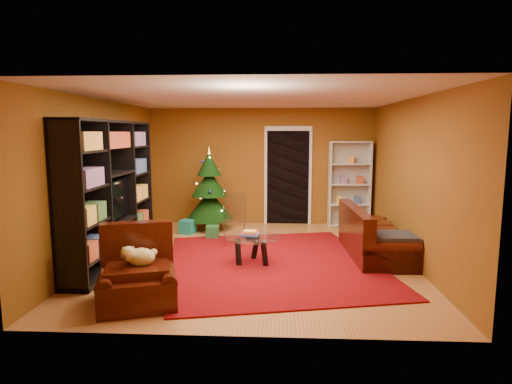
{
  "coord_description": "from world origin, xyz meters",
  "views": [
    {
      "loc": [
        0.37,
        -6.85,
        2.06
      ],
      "look_at": [
        0.0,
        0.4,
        1.05
      ],
      "focal_mm": 30.0,
      "sensor_mm": 36.0,
      "label": 1
    }
  ],
  "objects_px": {
    "armchair": "(137,273)",
    "coffee_table": "(253,250)",
    "gift_box_teal": "(188,227)",
    "white_bookshelf": "(349,184)",
    "rug": "(272,263)",
    "media_unit": "(111,192)",
    "gift_box_green": "(213,232)",
    "dog": "(141,257)",
    "christmas_tree": "(209,189)",
    "acrylic_chair": "(234,222)",
    "sofa": "(376,231)"
  },
  "relations": [
    {
      "from": "gift_box_green",
      "to": "dog",
      "type": "relative_size",
      "value": 0.61
    },
    {
      "from": "gift_box_teal",
      "to": "coffee_table",
      "type": "distance_m",
      "value": 2.48
    },
    {
      "from": "gift_box_green",
      "to": "sofa",
      "type": "height_order",
      "value": "sofa"
    },
    {
      "from": "christmas_tree",
      "to": "dog",
      "type": "relative_size",
      "value": 4.46
    },
    {
      "from": "coffee_table",
      "to": "acrylic_chair",
      "type": "xyz_separation_m",
      "value": [
        -0.41,
        1.16,
        0.2
      ]
    },
    {
      "from": "media_unit",
      "to": "white_bookshelf",
      "type": "distance_m",
      "value": 5.08
    },
    {
      "from": "armchair",
      "to": "white_bookshelf",
      "type": "bearing_deg",
      "value": 37.09
    },
    {
      "from": "gift_box_teal",
      "to": "gift_box_green",
      "type": "xyz_separation_m",
      "value": [
        0.57,
        -0.37,
        -0.02
      ]
    },
    {
      "from": "media_unit",
      "to": "sofa",
      "type": "relative_size",
      "value": 1.5
    },
    {
      "from": "white_bookshelf",
      "to": "coffee_table",
      "type": "distance_m",
      "value": 3.57
    },
    {
      "from": "gift_box_green",
      "to": "coffee_table",
      "type": "bearing_deg",
      "value": -61.42
    },
    {
      "from": "coffee_table",
      "to": "armchair",
      "type": "bearing_deg",
      "value": -128.17
    },
    {
      "from": "christmas_tree",
      "to": "gift_box_teal",
      "type": "distance_m",
      "value": 0.92
    },
    {
      "from": "rug",
      "to": "coffee_table",
      "type": "relative_size",
      "value": 4.26
    },
    {
      "from": "gift_box_teal",
      "to": "dog",
      "type": "distance_m",
      "value": 3.61
    },
    {
      "from": "rug",
      "to": "coffee_table",
      "type": "height_order",
      "value": "coffee_table"
    },
    {
      "from": "dog",
      "to": "coffee_table",
      "type": "xyz_separation_m",
      "value": [
        1.26,
        1.59,
        -0.34
      ]
    },
    {
      "from": "gift_box_green",
      "to": "christmas_tree",
      "type": "bearing_deg",
      "value": 102.68
    },
    {
      "from": "media_unit",
      "to": "coffee_table",
      "type": "relative_size",
      "value": 3.37
    },
    {
      "from": "gift_box_green",
      "to": "armchair",
      "type": "distance_m",
      "value": 3.31
    },
    {
      "from": "armchair",
      "to": "coffee_table",
      "type": "distance_m",
      "value": 2.1
    },
    {
      "from": "white_bookshelf",
      "to": "sofa",
      "type": "relative_size",
      "value": 0.98
    },
    {
      "from": "dog",
      "to": "white_bookshelf",
      "type": "bearing_deg",
      "value": 36.99
    },
    {
      "from": "sofa",
      "to": "white_bookshelf",
      "type": "bearing_deg",
      "value": -0.38
    },
    {
      "from": "gift_box_teal",
      "to": "white_bookshelf",
      "type": "xyz_separation_m",
      "value": [
        3.43,
        0.9,
        0.8
      ]
    },
    {
      "from": "acrylic_chair",
      "to": "dog",
      "type": "bearing_deg",
      "value": -110.28
    },
    {
      "from": "sofa",
      "to": "coffee_table",
      "type": "distance_m",
      "value": 2.12
    },
    {
      "from": "media_unit",
      "to": "rug",
      "type": "bearing_deg",
      "value": -1.01
    },
    {
      "from": "media_unit",
      "to": "dog",
      "type": "relative_size",
      "value": 7.34
    },
    {
      "from": "christmas_tree",
      "to": "dog",
      "type": "distance_m",
      "value": 4.0
    },
    {
      "from": "christmas_tree",
      "to": "gift_box_green",
      "type": "distance_m",
      "value": 1.08
    },
    {
      "from": "gift_box_teal",
      "to": "rug",
      "type": "bearing_deg",
      "value": -47.78
    },
    {
      "from": "media_unit",
      "to": "armchair",
      "type": "xyz_separation_m",
      "value": [
        0.96,
        -1.73,
        -0.74
      ]
    },
    {
      "from": "rug",
      "to": "gift_box_green",
      "type": "xyz_separation_m",
      "value": [
        -1.2,
        1.58,
        0.11
      ]
    },
    {
      "from": "dog",
      "to": "sofa",
      "type": "relative_size",
      "value": 0.2
    },
    {
      "from": "media_unit",
      "to": "coffee_table",
      "type": "bearing_deg",
      "value": -2.24
    },
    {
      "from": "white_bookshelf",
      "to": "dog",
      "type": "bearing_deg",
      "value": -127.63
    },
    {
      "from": "rug",
      "to": "media_unit",
      "type": "xyz_separation_m",
      "value": [
        -2.57,
        0.03,
        1.11
      ]
    },
    {
      "from": "christmas_tree",
      "to": "coffee_table",
      "type": "xyz_separation_m",
      "value": [
        1.06,
        -2.4,
        -0.64
      ]
    },
    {
      "from": "gift_box_green",
      "to": "coffee_table",
      "type": "distance_m",
      "value": 1.86
    },
    {
      "from": "media_unit",
      "to": "armchair",
      "type": "relative_size",
      "value": 3.01
    },
    {
      "from": "christmas_tree",
      "to": "armchair",
      "type": "bearing_deg",
      "value": -93.35
    },
    {
      "from": "gift_box_green",
      "to": "white_bookshelf",
      "type": "bearing_deg",
      "value": 23.94
    },
    {
      "from": "armchair",
      "to": "sofa",
      "type": "xyz_separation_m",
      "value": [
        3.33,
        2.2,
        0.04
      ]
    },
    {
      "from": "white_bookshelf",
      "to": "coffee_table",
      "type": "height_order",
      "value": "white_bookshelf"
    },
    {
      "from": "rug",
      "to": "dog",
      "type": "xyz_separation_m",
      "value": [
        -1.57,
        -1.63,
        0.56
      ]
    },
    {
      "from": "media_unit",
      "to": "dog",
      "type": "bearing_deg",
      "value": -59.33
    },
    {
      "from": "armchair",
      "to": "coffee_table",
      "type": "relative_size",
      "value": 1.12
    },
    {
      "from": "rug",
      "to": "acrylic_chair",
      "type": "height_order",
      "value": "acrylic_chair"
    },
    {
      "from": "media_unit",
      "to": "gift_box_teal",
      "type": "relative_size",
      "value": 10.53
    }
  ]
}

